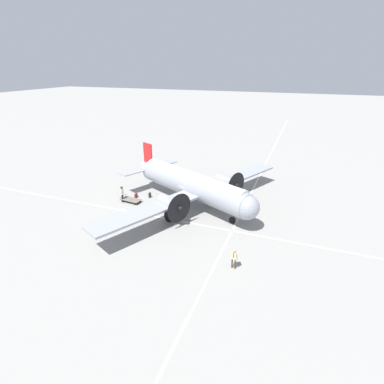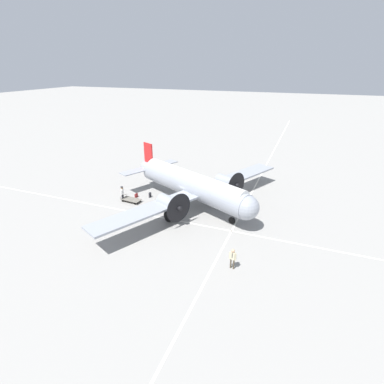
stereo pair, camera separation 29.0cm
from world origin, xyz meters
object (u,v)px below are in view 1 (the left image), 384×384
(traffic_cone, at_px, (125,215))
(suitcase_upright_spare, at_px, (136,196))
(suitcase_near_door, at_px, (150,195))
(baggage_cart, at_px, (131,200))
(airliner_main, at_px, (195,186))
(crew_foreground, at_px, (234,256))
(passenger_boarding, at_px, (122,192))

(traffic_cone, bearing_deg, suitcase_upright_spare, 17.60)
(suitcase_near_door, height_order, baggage_cart, suitcase_near_door)
(suitcase_upright_spare, height_order, baggage_cart, baggage_cart)
(airliner_main, distance_m, suitcase_upright_spare, 7.56)
(suitcase_near_door, height_order, traffic_cone, suitcase_near_door)
(crew_foreground, bearing_deg, airliner_main, -45.09)
(baggage_cart, bearing_deg, suitcase_near_door, 58.73)
(airliner_main, relative_size, passenger_boarding, 13.35)
(suitcase_near_door, distance_m, suitcase_upright_spare, 1.61)
(traffic_cone, bearing_deg, baggage_cart, 22.37)
(crew_foreground, bearing_deg, traffic_cone, -9.96)
(airliner_main, height_order, traffic_cone, airliner_main)
(passenger_boarding, xyz_separation_m, suitcase_near_door, (2.02, -2.40, -0.81))
(baggage_cart, distance_m, traffic_cone, 3.60)
(suitcase_near_door, xyz_separation_m, baggage_cart, (-1.88, 1.40, -0.01))
(crew_foreground, xyz_separation_m, suitcase_upright_spare, (8.85, 13.75, -0.83))
(suitcase_near_door, distance_m, baggage_cart, 2.34)
(crew_foreground, xyz_separation_m, suitcase_near_door, (9.46, 12.26, -0.77))
(passenger_boarding, bearing_deg, suitcase_near_door, 119.14)
(suitcase_near_door, bearing_deg, passenger_boarding, 130.07)
(passenger_boarding, bearing_deg, crew_foreground, 52.15)
(suitcase_upright_spare, bearing_deg, baggage_cart, -176.09)
(traffic_cone, bearing_deg, passenger_boarding, 36.54)
(passenger_boarding, height_order, baggage_cart, passenger_boarding)
(crew_foreground, relative_size, suitcase_upright_spare, 3.48)
(suitcase_near_door, xyz_separation_m, traffic_cone, (-5.21, 0.03, -0.06))
(crew_foreground, relative_size, suitcase_near_door, 2.81)
(suitcase_near_door, bearing_deg, suitcase_upright_spare, 112.44)
(suitcase_near_door, bearing_deg, crew_foreground, -127.65)
(airliner_main, relative_size, baggage_cart, 9.90)
(crew_foreground, distance_m, baggage_cart, 15.65)
(airliner_main, xyz_separation_m, traffic_cone, (-4.80, 5.76, -2.23))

